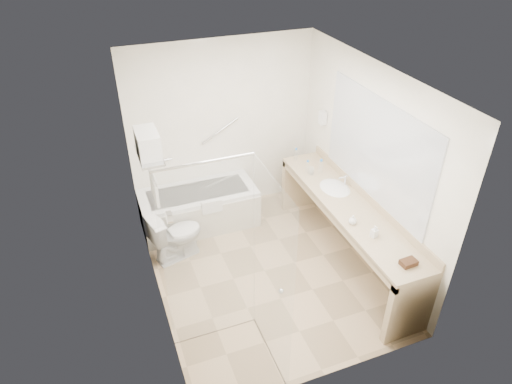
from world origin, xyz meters
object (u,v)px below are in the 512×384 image
object	(u,v)px
amenity_basket	(409,263)
water_bottle_left	(296,154)
vanity_counter	(347,219)
toilet	(176,235)
bathtub	(199,208)

from	to	relation	value
amenity_basket	water_bottle_left	distance (m)	2.39
vanity_counter	toilet	size ratio (longest dim) A/B	3.93
bathtub	toilet	size ratio (longest dim) A/B	2.33
vanity_counter	toilet	distance (m)	2.16
water_bottle_left	amenity_basket	bearing A→B (deg)	-86.85
amenity_basket	water_bottle_left	size ratio (longest dim) A/B	0.93
bathtub	vanity_counter	bearing A→B (deg)	-42.35
toilet	amenity_basket	size ratio (longest dim) A/B	4.14
bathtub	vanity_counter	world-z (taller)	vanity_counter
water_bottle_left	bathtub	bearing A→B (deg)	174.34
bathtub	water_bottle_left	size ratio (longest dim) A/B	8.92
bathtub	amenity_basket	xyz separation A→B (m)	(1.54, -2.52, 0.60)
toilet	water_bottle_left	distance (m)	1.99
bathtub	amenity_basket	distance (m)	3.01
vanity_counter	bathtub	bearing A→B (deg)	137.65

